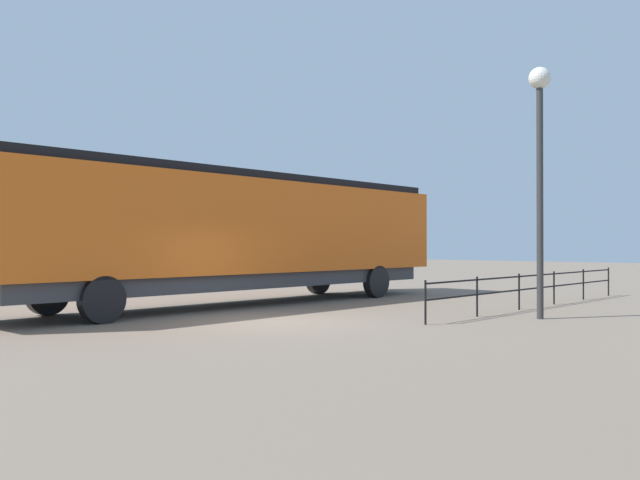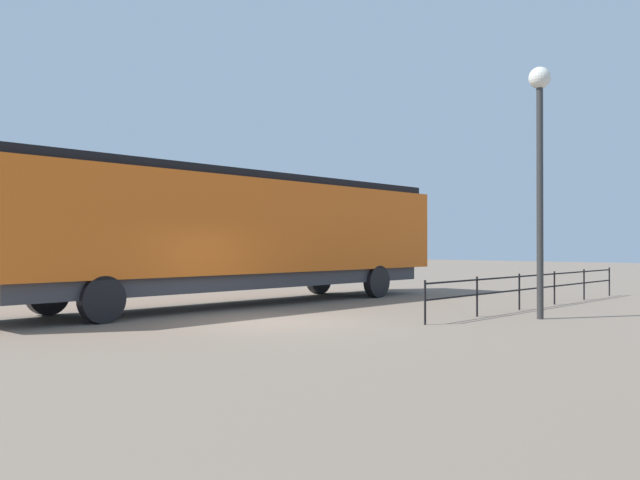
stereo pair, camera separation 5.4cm
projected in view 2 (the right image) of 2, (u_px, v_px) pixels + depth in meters
ground_plane at (271, 322)px, 15.69m from camera, size 120.00×120.00×0.00m
locomotive at (250, 231)px, 20.49m from camera, size 3.01×16.12×3.94m
lamp_post at (540, 139)px, 16.31m from camera, size 0.53×0.53×6.16m
platform_fence at (538, 284)px, 19.42m from camera, size 0.05×11.75×1.01m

